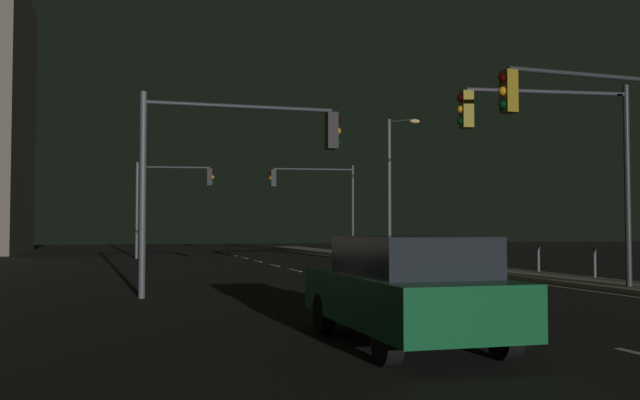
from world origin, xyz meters
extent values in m
plane|color=black|center=(0.00, 17.50, 0.00)|extent=(112.00, 112.00, 0.00)
cube|color=#9E937F|center=(6.70, 17.50, 0.07)|extent=(2.13, 77.00, 0.14)
cube|color=silver|center=(0.00, 9.00, 0.01)|extent=(0.14, 2.00, 0.01)
cube|color=silver|center=(0.00, 13.00, 0.01)|extent=(0.14, 2.00, 0.01)
cube|color=silver|center=(0.00, 17.00, 0.01)|extent=(0.14, 2.00, 0.01)
cube|color=silver|center=(0.00, 21.00, 0.01)|extent=(0.14, 2.00, 0.01)
cube|color=silver|center=(0.00, 25.00, 0.01)|extent=(0.14, 2.00, 0.01)
cube|color=silver|center=(0.00, 29.00, 0.01)|extent=(0.14, 2.00, 0.01)
cube|color=silver|center=(0.00, 33.00, 0.01)|extent=(0.14, 2.00, 0.01)
cube|color=silver|center=(0.00, 37.00, 0.01)|extent=(0.14, 2.00, 0.01)
cube|color=silver|center=(0.00, 41.00, 0.01)|extent=(0.14, 2.00, 0.01)
cube|color=silver|center=(0.00, 45.00, 0.01)|extent=(0.14, 2.00, 0.01)
cube|color=silver|center=(5.38, 22.50, 0.01)|extent=(0.14, 53.00, 0.01)
cube|color=#14592D|center=(-2.74, 7.08, 0.67)|extent=(1.84, 4.41, 0.70)
cube|color=#1E2328|center=(-2.74, 6.83, 1.29)|extent=(1.61, 2.47, 0.55)
cylinder|color=black|center=(-3.54, 8.49, 0.32)|extent=(0.22, 0.64, 0.64)
cylinder|color=black|center=(-1.94, 8.49, 0.32)|extent=(0.22, 0.64, 0.64)
cylinder|color=black|center=(-3.55, 5.68, 0.32)|extent=(0.22, 0.64, 0.64)
cylinder|color=black|center=(-1.95, 5.67, 0.32)|extent=(0.22, 0.64, 0.64)
cylinder|color=#38383D|center=(5.99, 35.66, 2.70)|extent=(0.16, 0.16, 5.12)
cylinder|color=#2D3033|center=(3.75, 35.96, 5.01)|extent=(4.49, 0.70, 0.11)
cube|color=black|center=(1.51, 36.25, 4.48)|extent=(0.32, 0.37, 0.95)
sphere|color=black|center=(1.36, 36.27, 4.78)|extent=(0.20, 0.20, 0.20)
sphere|color=orange|center=(1.36, 36.27, 4.48)|extent=(0.20, 0.20, 0.20)
sphere|color=black|center=(1.36, 36.27, 4.18)|extent=(0.20, 0.20, 0.20)
cylinder|color=#4C4C51|center=(-5.85, 37.71, 2.65)|extent=(0.16, 0.16, 5.31)
cylinder|color=#38383D|center=(-3.90, 37.43, 5.06)|extent=(3.93, 0.68, 0.11)
cube|color=black|center=(-1.94, 37.14, 4.53)|extent=(0.33, 0.38, 0.95)
sphere|color=black|center=(-1.79, 37.12, 4.83)|extent=(0.20, 0.20, 0.20)
sphere|color=orange|center=(-1.79, 37.12, 4.53)|extent=(0.20, 0.20, 0.20)
sphere|color=black|center=(-1.79, 37.12, 4.23)|extent=(0.20, 0.20, 0.20)
cylinder|color=#2D3033|center=(3.87, 11.55, 5.24)|extent=(4.58, 0.35, 0.11)
cube|color=olive|center=(1.58, 11.42, 4.71)|extent=(0.30, 0.35, 0.95)
sphere|color=black|center=(1.42, 11.42, 5.01)|extent=(0.20, 0.20, 0.20)
sphere|color=orange|center=(1.42, 11.42, 4.71)|extent=(0.20, 0.20, 0.20)
sphere|color=black|center=(1.42, 11.42, 4.41)|extent=(0.20, 0.20, 0.20)
cylinder|color=#4C4C51|center=(-6.19, 15.08, 2.50)|extent=(0.16, 0.16, 4.99)
cylinder|color=#2D3033|center=(-3.81, 15.08, 4.74)|extent=(4.76, 0.12, 0.11)
cube|color=black|center=(-1.43, 15.09, 4.22)|extent=(0.28, 0.34, 0.95)
sphere|color=black|center=(-1.28, 15.09, 4.52)|extent=(0.20, 0.20, 0.20)
sphere|color=orange|center=(-1.28, 15.09, 4.22)|extent=(0.20, 0.20, 0.20)
sphere|color=black|center=(-1.28, 15.09, 3.92)|extent=(0.20, 0.20, 0.20)
cylinder|color=#2D3033|center=(6.27, 13.38, 2.82)|extent=(0.16, 0.16, 5.36)
cylinder|color=#38383D|center=(4.05, 13.64, 5.25)|extent=(4.44, 0.63, 0.11)
cube|color=olive|center=(1.84, 13.91, 4.73)|extent=(0.32, 0.37, 0.95)
sphere|color=black|center=(1.68, 13.93, 5.03)|extent=(0.20, 0.20, 0.20)
sphere|color=orange|center=(1.68, 13.93, 4.73)|extent=(0.20, 0.20, 0.20)
sphere|color=black|center=(1.68, 13.93, 4.43)|extent=(0.20, 0.20, 0.20)
cylinder|color=#4C4C51|center=(6.71, 31.80, 3.75)|extent=(0.18, 0.18, 7.22)
cylinder|color=#38383D|center=(7.17, 31.21, 7.21)|extent=(1.00, 1.25, 0.10)
ellipsoid|color=#F9D172|center=(7.63, 30.62, 7.11)|extent=(0.56, 0.36, 0.24)
cylinder|color=#59595E|center=(7.62, 16.57, 0.61)|extent=(0.09, 0.09, 0.95)
cylinder|color=#59595E|center=(7.62, 19.66, 0.61)|extent=(0.09, 0.09, 0.95)
cylinder|color=#59595E|center=(7.62, 22.76, 0.61)|extent=(0.09, 0.09, 0.95)
camera|label=1|loc=(-6.68, -2.42, 1.68)|focal=39.66mm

